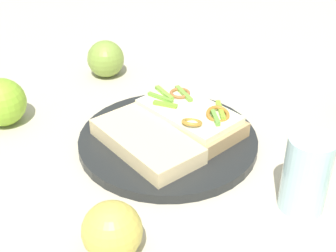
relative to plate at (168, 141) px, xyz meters
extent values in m
plane|color=beige|center=(0.00, 0.00, -0.01)|extent=(2.00, 2.00, 0.00)
cylinder|color=black|center=(0.00, 0.00, 0.00)|extent=(0.28, 0.28, 0.02)
cube|color=tan|center=(0.04, 0.02, 0.02)|extent=(0.17, 0.20, 0.02)
cube|color=#EFEBBF|center=(0.04, 0.02, 0.04)|extent=(0.15, 0.18, 0.01)
torus|color=#A96C26|center=(0.08, -0.02, 0.04)|extent=(0.05, 0.05, 0.02)
torus|color=#A96637|center=(0.04, 0.07, 0.04)|extent=(0.05, 0.05, 0.01)
torus|color=#AD8130|center=(0.03, -0.03, 0.04)|extent=(0.04, 0.04, 0.02)
cube|color=#75B238|center=(0.01, 0.06, 0.04)|extent=(0.03, 0.04, 0.01)
cube|color=#79AA3E|center=(0.05, 0.06, 0.04)|extent=(0.01, 0.05, 0.01)
cube|color=#82B93C|center=(0.02, 0.07, 0.04)|extent=(0.02, 0.05, 0.01)
cube|color=#6BA840|center=(0.07, -0.02, 0.05)|extent=(0.01, 0.04, 0.01)
cube|color=#7BB230|center=(0.01, 0.04, 0.04)|extent=(0.04, 0.03, 0.01)
cube|color=#8CB12F|center=(0.08, -0.01, 0.04)|extent=(0.02, 0.05, 0.01)
cube|color=beige|center=(-0.04, -0.02, 0.02)|extent=(0.15, 0.20, 0.03)
sphere|color=#809F3E|center=(-0.05, 0.27, 0.03)|extent=(0.08, 0.08, 0.07)
sphere|color=gold|center=(-0.13, -0.20, 0.03)|extent=(0.07, 0.07, 0.07)
sphere|color=#88BB2F|center=(-0.25, 0.14, 0.03)|extent=(0.10, 0.10, 0.08)
cylinder|color=silver|center=(0.13, -0.19, 0.05)|extent=(0.06, 0.06, 0.11)
camera|label=1|loc=(-0.19, -0.60, 0.43)|focal=51.24mm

